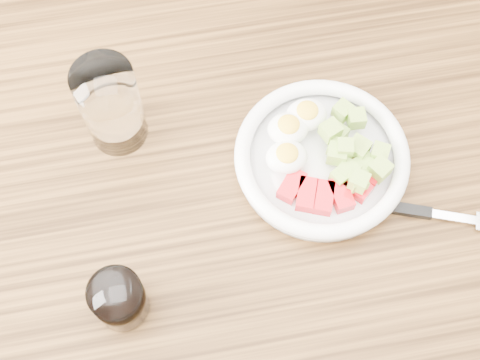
# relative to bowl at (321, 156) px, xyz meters

# --- Properties ---
(ground) EXTENTS (4.00, 4.00, 0.00)m
(ground) POSITION_rel_bowl_xyz_m (-0.09, -0.03, -0.79)
(ground) COLOR brown
(ground) RESTS_ON ground
(dining_table) EXTENTS (1.50, 0.90, 0.77)m
(dining_table) POSITION_rel_bowl_xyz_m (-0.09, -0.03, -0.12)
(dining_table) COLOR brown
(dining_table) RESTS_ON ground
(bowl) EXTENTS (0.22, 0.22, 0.05)m
(bowl) POSITION_rel_bowl_xyz_m (0.00, 0.00, 0.00)
(bowl) COLOR white
(bowl) RESTS_ON dining_table
(fork) EXTENTS (0.20, 0.09, 0.01)m
(fork) POSITION_rel_bowl_xyz_m (0.10, -0.08, -0.01)
(fork) COLOR black
(fork) RESTS_ON dining_table
(water_glass) EXTENTS (0.07, 0.07, 0.13)m
(water_glass) POSITION_rel_bowl_xyz_m (-0.24, 0.09, 0.05)
(water_glass) COLOR white
(water_glass) RESTS_ON dining_table
(coffee_glass) EXTENTS (0.06, 0.06, 0.07)m
(coffee_glass) POSITION_rel_bowl_xyz_m (-0.26, -0.14, 0.01)
(coffee_glass) COLOR white
(coffee_glass) RESTS_ON dining_table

